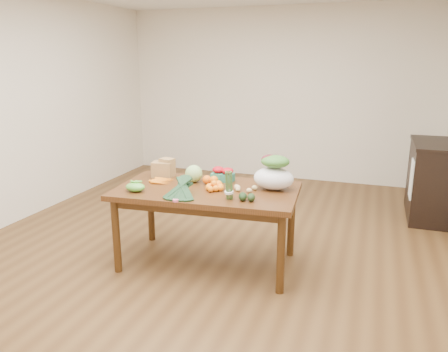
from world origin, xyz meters
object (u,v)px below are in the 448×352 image
(mandarin_cluster, at_px, (214,185))
(kale_bunch, at_px, (180,189))
(cabbage, at_px, (194,174))
(salad_bag, at_px, (274,174))
(paper_bag, at_px, (162,168))
(dining_table, at_px, (207,226))
(cabinet, at_px, (432,180))
(asparagus_bundle, at_px, (229,185))

(mandarin_cluster, xyz_separation_m, kale_bunch, (-0.19, -0.33, 0.03))
(cabbage, distance_m, salad_bag, 0.79)
(paper_bag, bearing_deg, kale_bunch, -51.83)
(dining_table, distance_m, mandarin_cluster, 0.43)
(cabinet, distance_m, mandarin_cluster, 2.97)
(dining_table, distance_m, cabinet, 3.00)
(asparagus_bundle, xyz_separation_m, salad_bag, (0.29, 0.42, 0.02))
(dining_table, bearing_deg, cabinet, 40.26)
(cabinet, relative_size, cabbage, 6.09)
(salad_bag, bearing_deg, mandarin_cluster, -158.67)
(paper_bag, bearing_deg, asparagus_bundle, -28.96)
(cabbage, bearing_deg, kale_bunch, -80.55)
(mandarin_cluster, bearing_deg, cabinet, 46.00)
(cabinet, height_order, paper_bag, cabinet)
(cabinet, bearing_deg, salad_bag, -128.74)
(dining_table, bearing_deg, paper_bag, 153.20)
(cabinet, xyz_separation_m, salad_bag, (-1.55, -1.93, 0.42))
(asparagus_bundle, bearing_deg, dining_table, 136.26)
(cabbage, distance_m, mandarin_cluster, 0.33)
(cabbage, distance_m, kale_bunch, 0.51)
(paper_bag, relative_size, cabbage, 1.57)
(kale_bunch, bearing_deg, asparagus_bundle, 10.07)
(paper_bag, bearing_deg, mandarin_cluster, -21.81)
(mandarin_cluster, distance_m, salad_bag, 0.55)
(dining_table, height_order, paper_bag, paper_bag)
(dining_table, bearing_deg, salad_bag, 12.14)
(salad_bag, bearing_deg, cabinet, 51.26)
(mandarin_cluster, relative_size, kale_bunch, 0.45)
(paper_bag, height_order, cabbage, paper_bag)
(salad_bag, bearing_deg, kale_bunch, -143.19)
(mandarin_cluster, bearing_deg, asparagus_bundle, -45.46)
(cabinet, distance_m, paper_bag, 3.31)
(cabinet, distance_m, kale_bunch, 3.34)
(cabinet, relative_size, asparagus_bundle, 4.08)
(paper_bag, distance_m, kale_bunch, 0.75)
(paper_bag, height_order, kale_bunch, paper_bag)
(kale_bunch, bearing_deg, mandarin_cluster, 55.01)
(asparagus_bundle, relative_size, salad_bag, 0.68)
(cabinet, bearing_deg, mandarin_cluster, -134.00)
(cabinet, xyz_separation_m, mandarin_cluster, (-2.05, -2.13, 0.33))
(asparagus_bundle, bearing_deg, paper_bag, 146.73)
(paper_bag, relative_size, salad_bag, 0.71)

